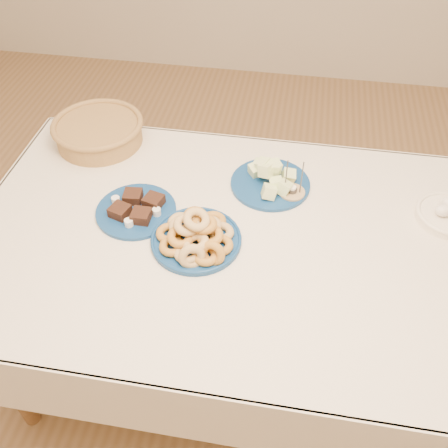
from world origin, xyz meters
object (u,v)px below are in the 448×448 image
(melon_plate, at_px, (271,179))
(egg_bowl, at_px, (448,214))
(dining_table, at_px, (226,256))
(brownie_plate, at_px, (136,209))
(candle_holder, at_px, (292,193))
(wicker_basket, at_px, (99,131))
(donut_platter, at_px, (196,236))

(melon_plate, height_order, egg_bowl, melon_plate)
(dining_table, bearing_deg, brownie_plate, 170.56)
(dining_table, distance_m, brownie_plate, 0.34)
(brownie_plate, xyz_separation_m, candle_holder, (0.51, 0.17, -0.00))
(wicker_basket, relative_size, egg_bowl, 1.65)
(dining_table, relative_size, brownie_plate, 6.25)
(egg_bowl, bearing_deg, wicker_basket, 170.09)
(donut_platter, relative_size, wicker_basket, 0.86)
(dining_table, bearing_deg, wicker_basket, 143.79)
(dining_table, xyz_separation_m, wicker_basket, (-0.58, 0.42, 0.16))
(donut_platter, xyz_separation_m, melon_plate, (0.20, 0.32, -0.01))
(candle_holder, relative_size, egg_bowl, 0.62)
(melon_plate, xyz_separation_m, egg_bowl, (0.60, -0.07, -0.00))
(dining_table, xyz_separation_m, melon_plate, (0.11, 0.27, 0.13))
(dining_table, distance_m, candle_holder, 0.32)
(dining_table, height_order, brownie_plate, brownie_plate)
(wicker_basket, bearing_deg, melon_plate, -12.37)
(donut_platter, height_order, egg_bowl, donut_platter)
(wicker_basket, relative_size, candle_holder, 2.67)
(melon_plate, bearing_deg, egg_bowl, -7.04)
(egg_bowl, bearing_deg, dining_table, -164.56)
(melon_plate, bearing_deg, brownie_plate, -153.12)
(egg_bowl, bearing_deg, melon_plate, 172.96)
(candle_holder, bearing_deg, brownie_plate, -161.27)
(dining_table, height_order, egg_bowl, egg_bowl)
(dining_table, distance_m, wicker_basket, 0.73)
(dining_table, distance_m, melon_plate, 0.32)
(donut_platter, height_order, melon_plate, donut_platter)
(dining_table, xyz_separation_m, egg_bowl, (0.72, 0.20, 0.13))
(donut_platter, relative_size, egg_bowl, 1.43)
(brownie_plate, height_order, egg_bowl, egg_bowl)
(brownie_plate, bearing_deg, dining_table, -9.44)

